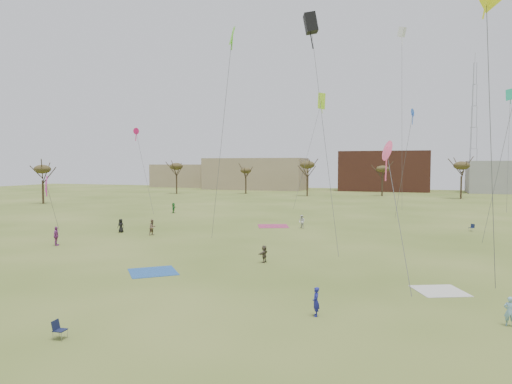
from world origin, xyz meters
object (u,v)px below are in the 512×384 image
(camp_chair_right, at_px, (472,229))
(radio_tower, at_px, (473,127))
(camp_chair_center, at_px, (60,334))
(flyer_near_right, at_px, (316,302))

(camp_chair_right, height_order, radio_tower, radio_tower)
(camp_chair_center, relative_size, radio_tower, 0.02)
(flyer_near_right, height_order, camp_chair_right, flyer_near_right)
(camp_chair_right, bearing_deg, flyer_near_right, -68.01)
(camp_chair_right, relative_size, radio_tower, 0.02)
(camp_chair_right, distance_m, radio_tower, 94.49)
(flyer_near_right, xyz_separation_m, radio_tower, (21.26, 128.98, 18.44))
(radio_tower, bearing_deg, camp_chair_right, -96.09)
(flyer_near_right, bearing_deg, radio_tower, 151.47)
(camp_chair_center, height_order, camp_chair_right, same)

